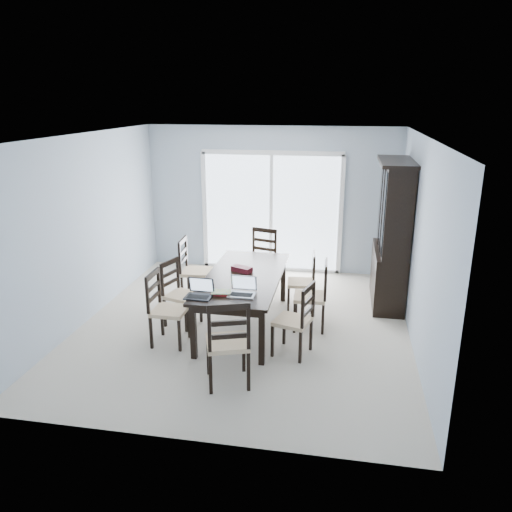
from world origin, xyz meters
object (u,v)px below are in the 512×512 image
Objects in this scene: chair_left_far at (190,263)px; laptop_silver at (242,291)px; chair_right_near at (300,312)px; game_box at (242,269)px; chair_right_mid at (317,288)px; chair_right_far at (307,275)px; china_hutch at (392,236)px; dining_table at (244,281)px; laptop_dark at (198,294)px; chair_left_near at (162,300)px; chair_end_near at (228,335)px; chair_end_far at (262,253)px; cell_phone at (239,304)px; hot_tub at (249,225)px; chair_left_mid at (177,286)px.

laptop_silver is at bearing 33.20° from chair_left_far.
chair_left_far reaches higher than chair_right_near.
laptop_silver reaches higher than game_box.
chair_right_far is at bearing 14.42° from chair_right_mid.
chair_right_far is (-0.19, 0.63, -0.05)m from chair_right_mid.
laptop_silver is 1.17× the size of game_box.
china_hutch reaches higher than chair_right_far.
laptop_dark reaches higher than dining_table.
chair_right_far is at bearing 130.46° from chair_left_near.
chair_right_near is 1.10m from chair_end_near.
chair_end_far is at bearing 42.89° from chair_right_far.
laptop_silver is (-1.90, -1.97, -0.27)m from china_hutch.
china_hutch is at bearing 46.86° from laptop_silver.
chair_left_near is 0.97× the size of chair_left_far.
laptop_dark is at bearing 138.69° from chair_right_far.
chair_end_far is 4.17× the size of game_box.
chair_end_near reaches higher than cell_phone.
chair_left_near is 1.21m from game_box.
chair_right_near is at bearing 166.44° from chair_right_mid.
laptop_silver is (0.12, -0.72, 0.13)m from dining_table.
laptop_silver is 0.14× the size of hot_tub.
cell_phone is (-0.65, -1.75, 0.22)m from chair_right_far.
dining_table is 1.83× the size of chair_end_near.
chair_end_near is at bearing -87.25° from laptop_silver.
dining_table is at bearing 127.83° from chair_right_far.
hot_tub is (-2.66, 2.37, -0.54)m from china_hutch.
dining_table is at bearing 48.19° from chair_left_far.
chair_left_far is at bearing -171.46° from china_hutch.
cell_phone is (0.53, -0.13, -0.05)m from laptop_dark.
chair_end_far reaches higher than chair_left_near.
hot_tub is (-1.63, 3.50, -0.06)m from chair_right_mid.
chair_right_mid is 0.66m from chair_right_far.
chair_left_far is 2.11m from chair_right_mid.
laptop_dark is at bearing 52.43° from chair_left_mid.
chair_end_near is at bearing -83.08° from game_box.
chair_end_near is 0.57m from cell_phone.
chair_left_near is at bearing 161.22° from laptop_dark.
hot_tub is at bearing 100.04° from dining_table.
dining_table is 1.09m from chair_right_near.
game_box is (0.32, 1.03, -0.02)m from laptop_dark.
chair_right_near is 3.83× the size of game_box.
china_hutch is at bearing 27.79° from game_box.
chair_right_near reaches higher than hot_tub.
dining_table is at bearing 94.28° from chair_right_mid.
dining_table is at bearing -148.29° from china_hutch.
chair_end_far is at bearing 82.50° from laptop_dark.
chair_left_near is at bearing -165.67° from cell_phone.
chair_left_near is (-2.95, -1.92, -0.48)m from china_hutch.
chair_left_mid is at bearing 109.94° from chair_right_far.
cell_phone is (-1.87, -2.25, -0.31)m from china_hutch.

